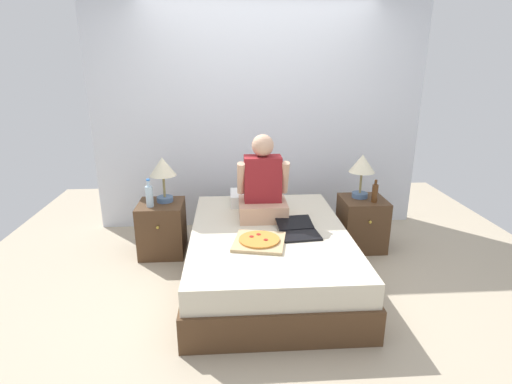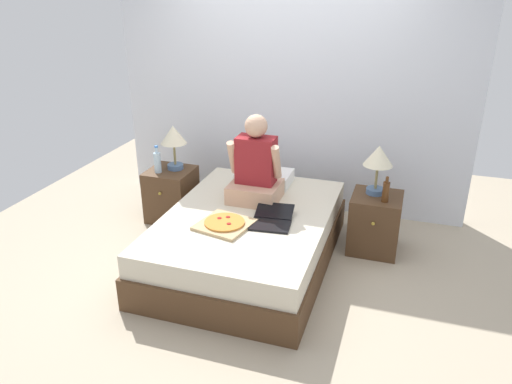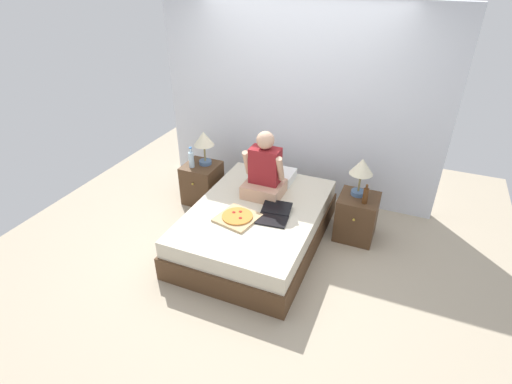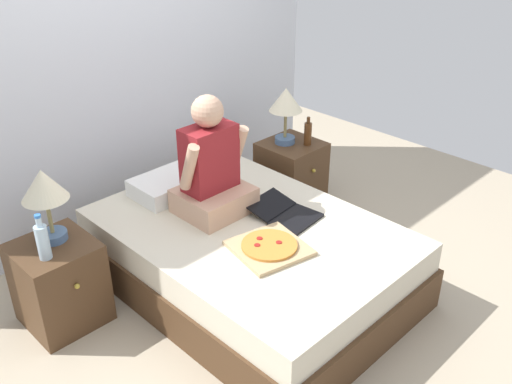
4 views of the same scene
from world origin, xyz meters
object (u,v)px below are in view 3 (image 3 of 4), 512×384
object	(u,v)px
bed	(256,226)
beer_bottle	(365,195)
lamp_on_right_nightstand	(362,169)
nightstand_right	(357,217)
lamp_on_left_nightstand	(204,141)
pizza_box	(237,217)
laptop	(274,216)
person_seated	(265,173)
water_bottle	(191,159)
nightstand_left	(202,183)

from	to	relation	value
bed	beer_bottle	xyz separation A→B (m)	(1.09, 0.47, 0.40)
bed	lamp_on_right_nightstand	size ratio (longest dim) A/B	4.37
nightstand_right	lamp_on_right_nightstand	bearing A→B (deg)	120.93
lamp_on_left_nightstand	lamp_on_right_nightstand	xyz separation A→B (m)	(1.98, 0.00, 0.00)
pizza_box	laptop	bearing A→B (deg)	26.57
bed	lamp_on_left_nightstand	world-z (taller)	lamp_on_left_nightstand
lamp_on_left_nightstand	person_seated	xyz separation A→B (m)	(0.95, -0.30, -0.11)
lamp_on_left_nightstand	beer_bottle	size ratio (longest dim) A/B	1.96
water_bottle	lamp_on_right_nightstand	xyz separation A→B (m)	(2.10, 0.14, 0.22)
nightstand_left	person_seated	bearing A→B (deg)	-14.38
water_bottle	lamp_on_right_nightstand	size ratio (longest dim) A/B	0.61
nightstand_left	beer_bottle	distance (m)	2.15
bed	nightstand_left	size ratio (longest dim) A/B	3.68
lamp_on_left_nightstand	nightstand_right	distance (m)	2.10
laptop	person_seated	bearing A→B (deg)	123.81
water_bottle	lamp_on_right_nightstand	world-z (taller)	lamp_on_right_nightstand
lamp_on_right_nightstand	beer_bottle	size ratio (longest dim) A/B	1.96
water_bottle	nightstand_right	xyz separation A→B (m)	(2.13, 0.09, -0.38)
nightstand_left	nightstand_right	size ratio (longest dim) A/B	1.00
nightstand_right	beer_bottle	distance (m)	0.38
nightstand_right	pizza_box	size ratio (longest dim) A/B	1.13
bed	lamp_on_left_nightstand	xyz separation A→B (m)	(-0.98, 0.62, 0.63)
lamp_on_right_nightstand	beer_bottle	bearing A→B (deg)	-56.31
beer_bottle	nightstand_left	bearing A→B (deg)	177.30
person_seated	nightstand_left	bearing A→B (deg)	165.62
nightstand_right	person_seated	world-z (taller)	person_seated
bed	nightstand_left	world-z (taller)	nightstand_left
water_bottle	beer_bottle	bearing A→B (deg)	-0.26
water_bottle	beer_bottle	size ratio (longest dim) A/B	1.20
nightstand_right	lamp_on_right_nightstand	distance (m)	0.60
nightstand_left	bed	bearing A→B (deg)	-29.05
nightstand_left	nightstand_right	world-z (taller)	same
lamp_on_left_nightstand	laptop	xyz separation A→B (m)	(1.23, -0.71, -0.37)
water_bottle	person_seated	bearing A→B (deg)	-8.72
bed	nightstand_right	world-z (taller)	nightstand_right
nightstand_right	pizza_box	xyz separation A→B (m)	(-1.13, -0.84, 0.22)
beer_bottle	person_seated	size ratio (longest dim) A/B	0.29
water_bottle	pizza_box	xyz separation A→B (m)	(1.00, -0.75, -0.16)
bed	nightstand_right	xyz separation A→B (m)	(1.02, 0.57, 0.04)
beer_bottle	laptop	size ratio (longest dim) A/B	0.52
bed	water_bottle	size ratio (longest dim) A/B	7.13
lamp_on_left_nightstand	beer_bottle	world-z (taller)	lamp_on_left_nightstand
beer_bottle	pizza_box	xyz separation A→B (m)	(-1.20, -0.74, -0.15)
lamp_on_left_nightstand	beer_bottle	xyz separation A→B (m)	(2.08, -0.15, -0.23)
nightstand_left	lamp_on_right_nightstand	xyz separation A→B (m)	(2.02, 0.05, 0.59)
pizza_box	lamp_on_right_nightstand	bearing A→B (deg)	38.87
nightstand_left	beer_bottle	world-z (taller)	beer_bottle
pizza_box	water_bottle	bearing A→B (deg)	143.21
nightstand_left	lamp_on_right_nightstand	size ratio (longest dim) A/B	1.19
bed	person_seated	size ratio (longest dim) A/B	2.52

